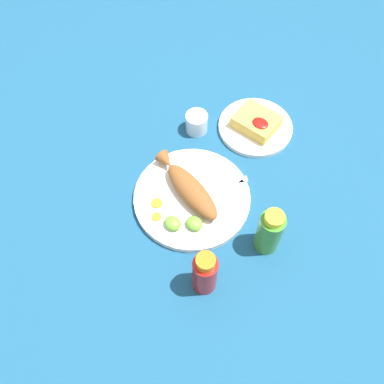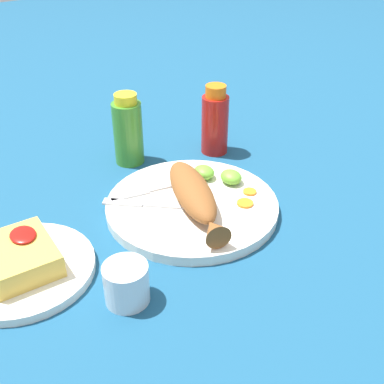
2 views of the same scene
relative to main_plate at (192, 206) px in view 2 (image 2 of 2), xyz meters
name	(u,v)px [view 2 (image 2 of 2)]	position (x,y,z in m)	size (l,w,h in m)	color
ground_plane	(192,210)	(0.00, 0.00, -0.01)	(4.00, 4.00, 0.00)	navy
main_plate	(192,206)	(0.00, 0.00, 0.00)	(0.30, 0.30, 0.02)	white
fried_fish	(194,195)	(-0.01, 0.00, 0.03)	(0.24, 0.12, 0.05)	brown
fork_near	(148,204)	(0.03, 0.07, 0.01)	(0.13, 0.15, 0.00)	silver
fork_far	(153,189)	(0.07, 0.04, 0.01)	(0.04, 0.18, 0.00)	silver
carrot_slice_near	(245,203)	(-0.06, -0.07, 0.01)	(0.03, 0.03, 0.00)	orange
carrot_slice_mid	(250,192)	(-0.03, -0.10, 0.01)	(0.02, 0.02, 0.00)	orange
lime_wedge_main	(231,177)	(0.01, -0.10, 0.02)	(0.04, 0.04, 0.02)	#6BB233
lime_wedge_side	(204,172)	(0.06, -0.06, 0.02)	(0.04, 0.04, 0.02)	#6BB233
hot_sauce_bottle_red	(215,122)	(0.16, -0.16, 0.06)	(0.06, 0.06, 0.15)	#B21914
hot_sauce_bottle_green	(128,131)	(0.22, 0.01, 0.06)	(0.06, 0.06, 0.15)	#3D8428
salt_cup	(127,285)	(-0.13, 0.19, 0.02)	(0.06, 0.06, 0.06)	silver
side_plate_fries	(24,271)	(0.00, 0.30, 0.00)	(0.21, 0.21, 0.01)	white
fries_pile	(21,257)	(0.00, 0.30, 0.02)	(0.12, 0.10, 0.04)	gold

